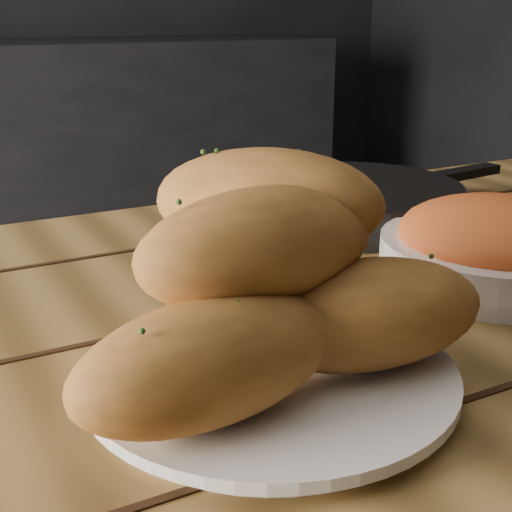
{
  "coord_description": "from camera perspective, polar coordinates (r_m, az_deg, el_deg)",
  "views": [
    {
      "loc": [
        -0.07,
        -0.74,
        0.99
      ],
      "look_at": [
        0.14,
        -0.35,
        0.84
      ],
      "focal_mm": 50.0,
      "sensor_mm": 36.0,
      "label": 1
    }
  ],
  "objects": [
    {
      "name": "bowl",
      "position": [
        0.71,
        18.76,
        0.82
      ],
      "size": [
        0.22,
        0.22,
        0.08
      ],
      "color": "white",
      "rests_on": "table"
    },
    {
      "name": "table",
      "position": [
        0.62,
        9.65,
        -14.7
      ],
      "size": [
        1.44,
        0.93,
        0.75
      ],
      "color": "olive",
      "rests_on": "ground"
    },
    {
      "name": "plate",
      "position": [
        0.49,
        1.13,
        -9.67
      ],
      "size": [
        0.25,
        0.25,
        0.02
      ],
      "color": "white",
      "rests_on": "table"
    },
    {
      "name": "bread_rolls",
      "position": [
        0.46,
        0.79,
        -2.06
      ],
      "size": [
        0.3,
        0.23,
        0.14
      ],
      "color": "#B67132",
      "rests_on": "plate"
    },
    {
      "name": "skillet",
      "position": [
        0.88,
        7.59,
        4.4
      ],
      "size": [
        0.41,
        0.27,
        0.05
      ],
      "color": "black",
      "rests_on": "table"
    }
  ]
}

